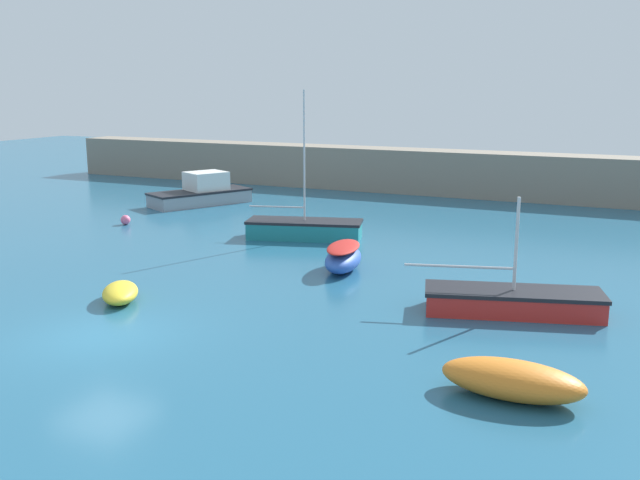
% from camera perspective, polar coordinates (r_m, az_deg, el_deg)
% --- Properties ---
extents(ground_plane, '(120.00, 120.00, 0.20)m').
position_cam_1_polar(ground_plane, '(20.75, -17.08, -7.56)').
color(ground_plane, '#235B7A').
extents(harbor_breakwater, '(52.84, 2.59, 2.75)m').
position_cam_1_polar(harbor_breakwater, '(46.16, 8.00, 5.47)').
color(harbor_breakwater, gray).
rests_on(harbor_breakwater, ground_plane).
extents(cabin_cruiser_white, '(4.55, 6.19, 1.87)m').
position_cam_1_polar(cabin_cruiser_white, '(41.76, -9.42, 3.76)').
color(cabin_cruiser_white, gray).
rests_on(cabin_cruiser_white, ground_plane).
extents(dinghy_near_pier, '(2.10, 2.34, 0.60)m').
position_cam_1_polar(dinghy_near_pier, '(23.56, -15.69, -4.08)').
color(dinghy_near_pier, yellow).
rests_on(dinghy_near_pier, ground_plane).
extents(sailboat_short_mast, '(5.92, 3.06, 3.56)m').
position_cam_1_polar(sailboat_short_mast, '(22.31, 15.17, -4.74)').
color(sailboat_short_mast, red).
rests_on(sailboat_short_mast, ground_plane).
extents(rowboat_with_red_cover, '(1.87, 3.18, 1.00)m').
position_cam_1_polar(rowboat_with_red_cover, '(26.46, 1.88, -1.38)').
color(rowboat_with_red_cover, '#2D56B7').
rests_on(rowboat_with_red_cover, ground_plane).
extents(rowboat_white_midwater, '(3.17, 1.45, 0.82)m').
position_cam_1_polar(rowboat_white_midwater, '(16.51, 15.13, -10.74)').
color(rowboat_white_midwater, orange).
rests_on(rowboat_white_midwater, ground_plane).
extents(sailboat_tall_mast, '(5.41, 3.07, 6.57)m').
position_cam_1_polar(sailboat_tall_mast, '(32.00, -1.24, 0.90)').
color(sailboat_tall_mast, teal).
rests_on(sailboat_tall_mast, ground_plane).
extents(mooring_buoy_pink, '(0.48, 0.48, 0.48)m').
position_cam_1_polar(mooring_buoy_pink, '(36.50, -15.30, 1.56)').
color(mooring_buoy_pink, '#EA668C').
rests_on(mooring_buoy_pink, ground_plane).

